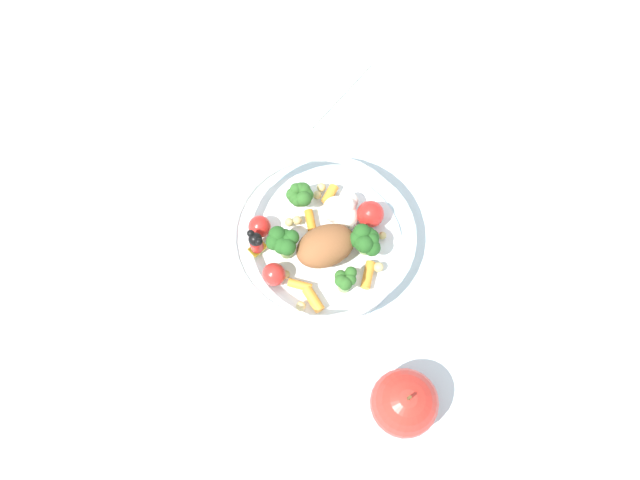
% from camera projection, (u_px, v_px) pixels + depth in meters
% --- Properties ---
extents(ground_plane, '(2.40, 2.40, 0.00)m').
position_uv_depth(ground_plane, '(317.00, 232.00, 0.83)').
color(ground_plane, silver).
extents(food_container, '(0.21, 0.21, 0.05)m').
position_uv_depth(food_container, '(322.00, 237.00, 0.80)').
color(food_container, white).
rests_on(food_container, ground_plane).
extents(loose_apple, '(0.07, 0.07, 0.08)m').
position_uv_depth(loose_apple, '(404.00, 403.00, 0.72)').
color(loose_apple, red).
rests_on(loose_apple, ground_plane).
extents(folded_napkin, '(0.13, 0.14, 0.01)m').
position_uv_depth(folded_napkin, '(310.00, 74.00, 0.90)').
color(folded_napkin, silver).
rests_on(folded_napkin, ground_plane).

